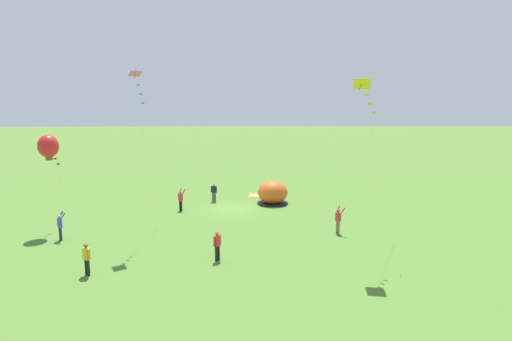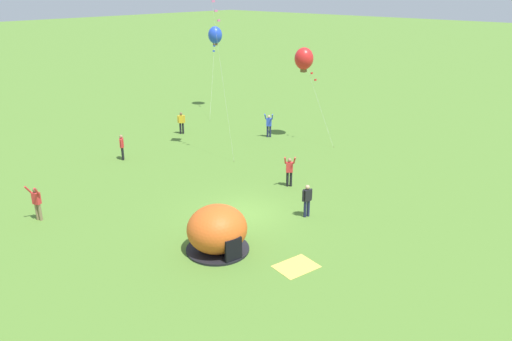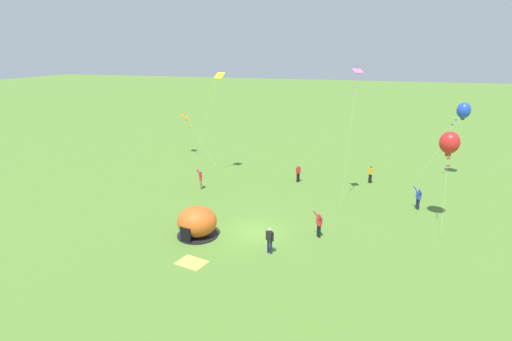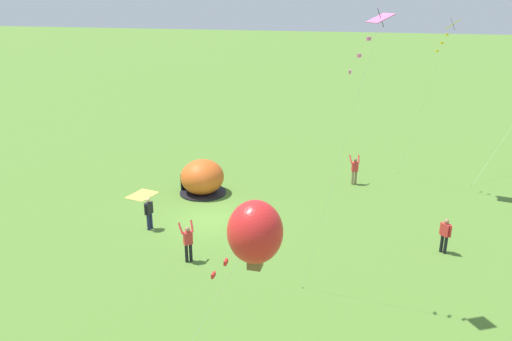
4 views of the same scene
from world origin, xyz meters
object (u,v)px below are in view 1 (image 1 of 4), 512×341
person_with_toddler (181,199)px  kite_pink (137,83)px  popup_tent (273,193)px  kite_yellow (364,91)px  person_center_field (87,258)px  kite_red (48,146)px  person_near_tent (338,219)px  person_watching_sky (217,244)px  person_arms_raised (60,226)px  person_strolling (214,192)px

person_with_toddler → kite_pink: (1.28, 7.44, 9.15)m
person_with_toddler → kite_pink: size_ratio=0.17×
popup_tent → kite_yellow: kite_yellow is taller
person_center_field → person_with_toddler: 13.33m
person_with_toddler → kite_red: (8.09, 5.25, 5.01)m
kite_red → popup_tent: bearing=-154.8°
person_near_tent → kite_red: 20.58m
popup_tent → person_near_tent: (-3.89, 8.80, 0.00)m
person_center_field → kite_red: size_ratio=0.25×
person_with_toddler → person_near_tent: size_ratio=1.00×
person_watching_sky → person_center_field: size_ratio=1.00×
person_center_field → kite_yellow: bearing=-172.7°
person_watching_sky → person_arms_raised: person_arms_raised is taller
person_near_tent → kite_pink: size_ratio=0.17×
person_with_toddler → person_arms_raised: bearing=47.5°
person_watching_sky → person_near_tent: bearing=-149.7°
person_strolling → kite_pink: bearing=70.0°
person_near_tent → person_with_toddler: bearing=-28.8°
person_with_toddler → kite_red: bearing=33.0°
person_arms_raised → popup_tent: bearing=-146.7°
person_watching_sky → person_center_field: bearing=15.4°
popup_tent → person_center_field: bearing=54.8°
person_center_field → person_arms_raised: size_ratio=0.91×
person_arms_raised → person_near_tent: (-18.57, -0.85, -0.00)m
person_strolling → kite_pink: size_ratio=0.16×
person_arms_raised → person_with_toddler: bearing=-132.5°
person_watching_sky → kite_red: 14.20m
person_watching_sky → person_with_toddler: person_with_toddler is taller
person_arms_raised → person_strolling: size_ratio=1.10×
kite_pink → kite_yellow: bearing=164.3°
person_strolling → person_with_toddler: person_with_toddler is taller
kite_pink → person_strolling: bearing=-110.0°
popup_tent → kite_yellow: size_ratio=0.27×
person_watching_sky → kite_yellow: 11.78m
person_with_toddler → person_near_tent: same height
person_center_field → person_near_tent: bearing=-156.0°
person_center_field → kite_red: 10.65m
person_strolling → person_near_tent: size_ratio=0.91×
popup_tent → kite_pink: (9.23, 9.74, 9.15)m
person_watching_sky → kite_yellow: (-8.08, -0.06, 8.57)m
kite_red → kite_pink: bearing=162.1°
person_near_tent → kite_pink: bearing=4.1°
popup_tent → person_near_tent: bearing=113.8°
popup_tent → person_with_toddler: bearing=16.1°
kite_pink → kite_yellow: (-13.14, 3.70, -0.61)m
person_arms_raised → person_near_tent: same height
person_near_tent → kite_pink: kite_pink is taller
kite_red → person_arms_raised: bearing=122.7°
person_arms_raised → kite_pink: bearing=179.1°
kite_pink → person_watching_sky: bearing=143.4°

